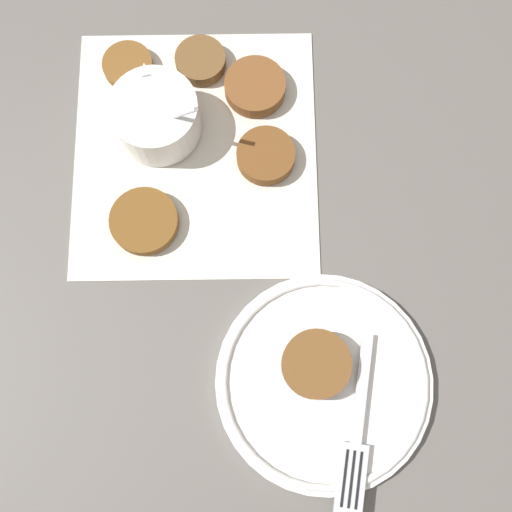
# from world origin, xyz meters

# --- Properties ---
(ground_plane) EXTENTS (4.00, 4.00, 0.00)m
(ground_plane) POSITION_xyz_m (0.00, 0.00, 0.00)
(ground_plane) COLOR #605B56
(napkin) EXTENTS (0.36, 0.34, 0.00)m
(napkin) POSITION_xyz_m (0.00, 0.02, 0.00)
(napkin) COLOR silver
(napkin) RESTS_ON ground_plane
(sauce_bowl) EXTENTS (0.11, 0.10, 0.10)m
(sauce_bowl) POSITION_xyz_m (0.04, 0.05, 0.03)
(sauce_bowl) COLOR white
(sauce_bowl) RESTS_ON napkin
(fritter_0) EXTENTS (0.08, 0.08, 0.01)m
(fritter_0) POSITION_xyz_m (-0.07, 0.09, 0.01)
(fritter_0) COLOR brown
(fritter_0) RESTS_ON napkin
(fritter_1) EXTENTS (0.07, 0.07, 0.02)m
(fritter_1) POSITION_xyz_m (-0.03, -0.06, 0.01)
(fritter_1) COLOR brown
(fritter_1) RESTS_ON napkin
(fritter_2) EXTENTS (0.06, 0.06, 0.02)m
(fritter_2) POSITION_xyz_m (0.11, -0.01, 0.01)
(fritter_2) COLOR brown
(fritter_2) RESTS_ON napkin
(fritter_3) EXTENTS (0.06, 0.06, 0.01)m
(fritter_3) POSITION_xyz_m (0.12, 0.07, 0.01)
(fritter_3) COLOR brown
(fritter_3) RESTS_ON napkin
(fritter_4) EXTENTS (0.07, 0.07, 0.02)m
(fritter_4) POSITION_xyz_m (0.06, -0.07, 0.01)
(fritter_4) COLOR brown
(fritter_4) RESTS_ON napkin
(serving_plate) EXTENTS (0.23, 0.23, 0.02)m
(serving_plate) POSITION_xyz_m (-0.29, -0.07, 0.01)
(serving_plate) COLOR white
(serving_plate) RESTS_ON ground_plane
(fritter_on_plate) EXTENTS (0.07, 0.07, 0.02)m
(fritter_on_plate) POSITION_xyz_m (-0.27, -0.06, 0.03)
(fritter_on_plate) COLOR brown
(fritter_on_plate) RESTS_ON serving_plate
(fork) EXTENTS (0.18, 0.09, 0.00)m
(fork) POSITION_xyz_m (-0.36, -0.08, 0.02)
(fork) COLOR silver
(fork) RESTS_ON serving_plate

